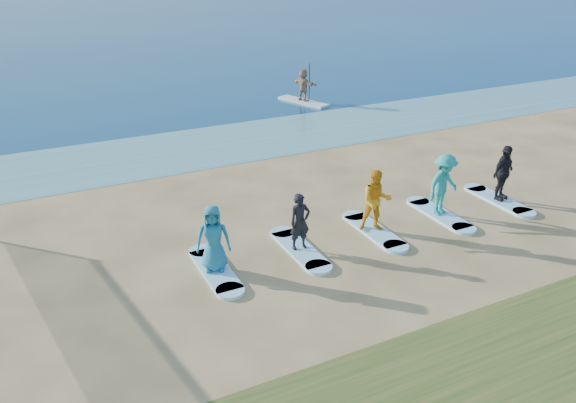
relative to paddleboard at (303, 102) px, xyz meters
name	(u,v)px	position (x,y,z in m)	size (l,w,h in m)	color
ground	(362,260)	(-6.09, -14.90, -0.06)	(600.00, 600.00, 0.00)	tan
shallow_water	(223,144)	(-6.09, -4.40, -0.05)	(600.00, 600.00, 0.00)	teal
paddleboard	(303,102)	(0.00, 0.00, 0.00)	(0.70, 3.00, 0.12)	silver
paddleboarder	(303,85)	(0.00, 0.00, 0.88)	(1.52, 0.48, 1.64)	tan
surfboard_0	(215,270)	(-9.74, -13.75, -0.01)	(0.70, 2.20, 0.09)	#A4E1FE
student_0	(213,238)	(-9.74, -13.75, 0.90)	(0.85, 0.55, 1.73)	teal
surfboard_1	(300,249)	(-7.34, -13.75, -0.01)	(0.70, 2.20, 0.09)	#A4E1FE
student_1	(300,222)	(-7.34, -13.75, 0.81)	(0.57, 0.37, 1.57)	black
surfboard_2	(374,231)	(-4.94, -13.75, -0.01)	(0.70, 2.20, 0.09)	#A4E1FE
student_2	(376,201)	(-4.94, -13.75, 0.93)	(0.88, 0.68, 1.81)	orange
surfboard_3	(440,215)	(-2.54, -13.75, -0.01)	(0.70, 2.20, 0.09)	#A4E1FE
student_3	(444,185)	(-2.54, -13.75, 0.97)	(1.22, 0.70, 1.89)	teal
surfboard_4	(498,200)	(-0.14, -13.75, -0.01)	(0.70, 2.20, 0.09)	#A4E1FE
student_4	(503,173)	(-0.14, -13.75, 0.93)	(1.05, 0.44, 1.79)	black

